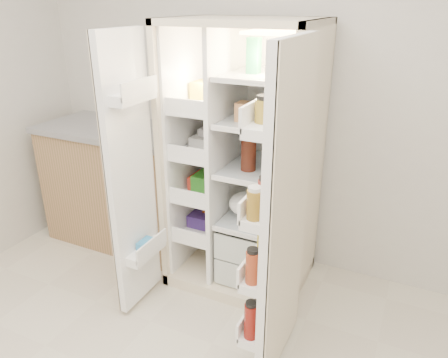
% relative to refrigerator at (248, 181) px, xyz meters
% --- Properties ---
extents(wall_back, '(4.00, 0.02, 2.70)m').
position_rel_refrigerator_xyz_m(wall_back, '(0.11, 0.35, 0.61)').
color(wall_back, beige).
rests_on(wall_back, floor).
extents(refrigerator, '(0.92, 0.70, 1.80)m').
position_rel_refrigerator_xyz_m(refrigerator, '(0.00, 0.00, 0.00)').
color(refrigerator, beige).
rests_on(refrigerator, floor).
extents(freezer_door, '(0.15, 0.40, 1.72)m').
position_rel_refrigerator_xyz_m(freezer_door, '(-0.51, -0.60, 0.15)').
color(freezer_door, white).
rests_on(freezer_door, floor).
extents(fridge_door, '(0.17, 0.58, 1.72)m').
position_rel_refrigerator_xyz_m(fridge_door, '(0.47, -0.69, 0.13)').
color(fridge_door, white).
rests_on(fridge_door, floor).
extents(kitchen_counter, '(1.35, 0.72, 0.98)m').
position_rel_refrigerator_xyz_m(kitchen_counter, '(-1.07, 0.07, -0.25)').
color(kitchen_counter, '#A27551').
rests_on(kitchen_counter, floor).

